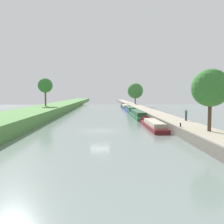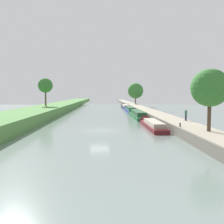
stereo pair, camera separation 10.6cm
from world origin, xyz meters
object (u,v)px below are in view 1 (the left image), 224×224
narrowboat_blue (129,109)px  narrowboat_maroon (152,124)px  narrowboat_green (137,114)px  narrowboat_navy (125,107)px  mooring_bollard_near (180,125)px  mooring_bollard_far (128,103)px  person_walking (186,115)px

narrowboat_blue → narrowboat_maroon: bearing=-90.1°
narrowboat_green → narrowboat_navy: size_ratio=0.99×
narrowboat_maroon → narrowboat_blue: (0.04, 32.42, 0.10)m
mooring_bollard_near → narrowboat_navy: bearing=91.8°
mooring_bollard_far → narrowboat_blue: bearing=-94.5°
person_walking → mooring_bollard_far: bearing=92.8°
narrowboat_blue → person_walking: bearing=-81.9°
narrowboat_navy → mooring_bollard_near: bearing=-88.2°
narrowboat_green → mooring_bollard_far: size_ratio=36.94×
narrowboat_green → mooring_bollard_near: bearing=-85.2°
narrowboat_navy → person_walking: size_ratio=10.11×
narrowboat_navy → person_walking: 50.26m
person_walking → mooring_bollard_far: size_ratio=3.69×
narrowboat_navy → mooring_bollard_near: (1.77, -56.49, 0.78)m
person_walking → mooring_bollard_near: (-2.81, -6.46, -0.65)m
narrowboat_green → mooring_bollard_near: mooring_bollard_near is taller
narrowboat_maroon → mooring_bollard_far: 56.97m
narrowboat_maroon → narrowboat_green: narrowboat_green is taller
narrowboat_green → narrowboat_blue: bearing=89.9°
person_walking → mooring_bollard_far: 57.61m
narrowboat_maroon → person_walking: person_walking is taller
mooring_bollard_near → mooring_bollard_far: (0.00, 64.00, 0.00)m
person_walking → mooring_bollard_near: size_ratio=3.69×
narrowboat_maroon → person_walking: 5.02m
narrowboat_maroon → person_walking: size_ratio=7.51×
narrowboat_green → person_walking: (4.77, -16.75, 1.35)m
mooring_bollard_near → mooring_bollard_far: size_ratio=1.00×
narrowboat_blue → person_walking: person_walking is taller
person_walking → narrowboat_blue: bearing=98.1°
mooring_bollard_near → mooring_bollard_far: 64.00m
narrowboat_navy → mooring_bollard_near: size_ratio=37.29×
narrowboat_green → narrowboat_navy: narrowboat_green is taller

